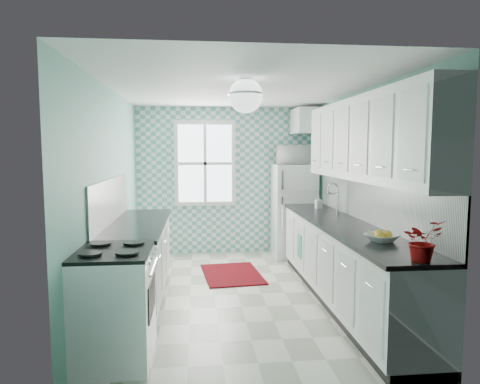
{
  "coord_description": "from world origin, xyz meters",
  "views": [
    {
      "loc": [
        -0.5,
        -5.11,
        1.79
      ],
      "look_at": [
        0.05,
        0.25,
        1.25
      ],
      "focal_mm": 32.0,
      "sensor_mm": 36.0,
      "label": 1
    }
  ],
  "objects": [
    {
      "name": "floor",
      "position": [
        0.0,
        0.0,
        -0.01
      ],
      "size": [
        3.0,
        4.4,
        0.02
      ],
      "primitive_type": "cube",
      "color": "silver",
      "rests_on": "ground"
    },
    {
      "name": "ceiling",
      "position": [
        0.0,
        0.0,
        2.51
      ],
      "size": [
        3.0,
        4.4,
        0.02
      ],
      "primitive_type": "cube",
      "color": "white",
      "rests_on": "wall_back"
    },
    {
      "name": "wall_back",
      "position": [
        0.0,
        2.21,
        1.25
      ],
      "size": [
        3.0,
        0.02,
        2.5
      ],
      "primitive_type": "cube",
      "color": "#6FAE9D",
      "rests_on": "floor"
    },
    {
      "name": "wall_front",
      "position": [
        0.0,
        -2.21,
        1.25
      ],
      "size": [
        3.0,
        0.02,
        2.5
      ],
      "primitive_type": "cube",
      "color": "#6FAE9D",
      "rests_on": "floor"
    },
    {
      "name": "wall_left",
      "position": [
        -1.51,
        0.0,
        1.25
      ],
      "size": [
        0.02,
        4.4,
        2.5
      ],
      "primitive_type": "cube",
      "color": "#6FAE9D",
      "rests_on": "floor"
    },
    {
      "name": "wall_right",
      "position": [
        1.51,
        0.0,
        1.25
      ],
      "size": [
        0.02,
        4.4,
        2.5
      ],
      "primitive_type": "cube",
      "color": "#6FAE9D",
      "rests_on": "floor"
    },
    {
      "name": "accent_wall",
      "position": [
        0.0,
        2.19,
        1.25
      ],
      "size": [
        3.0,
        0.01,
        2.5
      ],
      "primitive_type": "cube",
      "color": "#5CA8A0",
      "rests_on": "wall_back"
    },
    {
      "name": "window",
      "position": [
        -0.35,
        2.16,
        1.55
      ],
      "size": [
        1.04,
        0.05,
        1.44
      ],
      "color": "white",
      "rests_on": "wall_back"
    },
    {
      "name": "backsplash_right",
      "position": [
        1.49,
        -0.4,
        1.2
      ],
      "size": [
        0.02,
        3.6,
        0.51
      ],
      "primitive_type": "cube",
      "color": "white",
      "rests_on": "wall_right"
    },
    {
      "name": "backsplash_left",
      "position": [
        -1.49,
        -0.07,
        1.2
      ],
      "size": [
        0.02,
        2.15,
        0.51
      ],
      "primitive_type": "cube",
      "color": "white",
      "rests_on": "wall_left"
    },
    {
      "name": "upper_cabinets_right",
      "position": [
        1.33,
        -0.6,
        1.9
      ],
      "size": [
        0.33,
        3.2,
        0.9
      ],
      "primitive_type": "cube",
      "color": "white",
      "rests_on": "wall_right"
    },
    {
      "name": "upper_cabinet_fridge",
      "position": [
        1.3,
        1.83,
        2.25
      ],
      "size": [
        0.4,
        0.74,
        0.4
      ],
      "primitive_type": "cube",
      "color": "white",
      "rests_on": "wall_right"
    },
    {
      "name": "ceiling_light",
      "position": [
        0.0,
        -0.8,
        2.32
      ],
      "size": [
        0.34,
        0.34,
        0.35
      ],
      "color": "silver",
      "rests_on": "ceiling"
    },
    {
      "name": "base_cabinets_right",
      "position": [
        1.2,
        -0.4,
        0.45
      ],
      "size": [
        0.6,
        3.6,
        0.9
      ],
      "primitive_type": "cube",
      "color": "white",
      "rests_on": "floor"
    },
    {
      "name": "countertop_right",
      "position": [
        1.19,
        -0.4,
        0.92
      ],
      "size": [
        0.63,
        3.6,
        0.04
      ],
      "primitive_type": "cube",
      "color": "black",
      "rests_on": "base_cabinets_right"
    },
    {
      "name": "base_cabinets_left",
      "position": [
        -1.2,
        -0.07,
        0.45
      ],
      "size": [
        0.6,
        2.15,
        0.9
      ],
      "primitive_type": "cube",
      "color": "white",
      "rests_on": "floor"
    },
    {
      "name": "countertop_left",
      "position": [
        -1.19,
        -0.07,
        0.92
      ],
      "size": [
        0.63,
        2.15,
        0.04
      ],
      "primitive_type": "cube",
      "color": "black",
      "rests_on": "base_cabinets_left"
    },
    {
      "name": "fridge",
      "position": [
        1.11,
        1.81,
        0.77
      ],
      "size": [
        0.67,
        0.67,
        1.54
      ],
      "rotation": [
        0.0,
        0.0,
        0.02
      ],
      "color": "silver",
      "rests_on": "floor"
    },
    {
      "name": "stove",
      "position": [
        -1.2,
        -1.51,
        0.49
      ],
      "size": [
        0.62,
        0.78,
        0.94
      ],
      "rotation": [
        0.0,
        0.0,
        0.06
      ],
      "color": "white",
      "rests_on": "floor"
    },
    {
      "name": "sink",
      "position": [
        1.2,
        0.38,
        0.93
      ],
      "size": [
        0.5,
        0.42,
        0.53
      ],
      "rotation": [
        0.0,
        0.0,
        0.06
      ],
      "color": "silver",
      "rests_on": "countertop_right"
    },
    {
      "name": "rug",
      "position": [
        -0.01,
        0.84,
        0.01
      ],
      "size": [
        0.89,
        1.2,
        0.02
      ],
      "primitive_type": "cube",
      "rotation": [
        0.0,
        0.0,
        0.1
      ],
      "color": "#62140D",
      "rests_on": "floor"
    },
    {
      "name": "dish_towel",
      "position": [
        0.89,
        0.47,
        0.48
      ],
      "size": [
        0.06,
        0.21,
        0.32
      ],
      "primitive_type": "cube",
      "rotation": [
        0.0,
        0.0,
        -0.22
      ],
      "color": "#4CB295",
      "rests_on": "base_cabinets_right"
    },
    {
      "name": "fruit_bowl",
      "position": [
        1.2,
        -1.39,
        0.98
      ],
      "size": [
        0.37,
        0.37,
        0.07
      ],
      "primitive_type": "imported",
      "rotation": [
        0.0,
        0.0,
        0.4
      ],
      "color": "white",
      "rests_on": "countertop_right"
    },
    {
      "name": "potted_plant",
      "position": [
        1.2,
        -2.09,
        1.1
      ],
      "size": [
        0.35,
        0.32,
        0.32
      ],
      "primitive_type": "imported",
      "rotation": [
        0.0,
        0.0,
        0.27
      ],
      "color": "#A61E14",
      "rests_on": "countertop_right"
    },
    {
      "name": "soap_bottle",
      "position": [
        1.25,
        0.85,
        1.03
      ],
      "size": [
        0.1,
        0.1,
        0.19
      ],
      "primitive_type": "imported",
      "rotation": [
        0.0,
        0.0,
        0.2
      ],
      "color": "#9ABBCA",
      "rests_on": "countertop_right"
    },
    {
      "name": "microwave",
      "position": [
        1.11,
        1.81,
        1.7
      ],
      "size": [
        0.58,
        0.42,
        0.31
      ],
      "primitive_type": "imported",
      "rotation": [
        0.0,
        0.0,
        3.08
      ],
      "color": "white",
      "rests_on": "fridge"
    }
  ]
}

